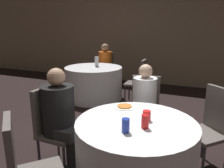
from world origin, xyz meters
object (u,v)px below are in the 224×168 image
object	(u,v)px
chair_near_west	(52,122)
chair_far_north	(106,67)
person_white_shirt	(144,109)
table_far	(94,83)
chair_far_east	(140,78)
bottle_far	(97,62)
table_near	(135,157)
chair_near_southwest	(24,165)
chair_near_northeast	(213,122)
person_black_shirt	(64,120)
soda_can_blue	(126,126)
chair_near_north	(145,105)
person_orange_shirt	(105,66)
pizza_plate_near	(125,106)
soda_can_red	(145,121)

from	to	relation	value
chair_near_west	chair_far_north	xyz separation A→B (m)	(-1.00, 3.52, 0.00)
chair_far_north	person_white_shirt	world-z (taller)	person_white_shirt
table_far	chair_far_north	xyz separation A→B (m)	(-0.18, 1.05, 0.19)
chair_far_east	bottle_far	size ratio (longest dim) A/B	4.22
table_near	chair_near_southwest	bearing A→B (deg)	-131.46
chair_near_west	person_white_shirt	bearing A→B (deg)	133.70
table_far	chair_near_northeast	bearing A→B (deg)	-35.05
person_black_shirt	soda_can_blue	bearing A→B (deg)	73.91
chair_near_north	chair_near_southwest	size ratio (longest dim) A/B	1.00
chair_near_southwest	chair_far_north	size ratio (longest dim) A/B	1.00
person_orange_shirt	person_black_shirt	size ratio (longest dim) A/B	1.01
chair_near_northeast	person_orange_shirt	world-z (taller)	person_orange_shirt
chair_near_southwest	chair_far_north	xyz separation A→B (m)	(-1.34, 4.26, 0.00)
table_far	person_orange_shirt	distance (m)	0.94
table_near	chair_near_north	bearing A→B (deg)	100.71
soda_can_blue	bottle_far	bearing A→B (deg)	122.10
chair_near_north	chair_near_southwest	world-z (taller)	same
person_white_shirt	bottle_far	size ratio (longest dim) A/B	5.05
pizza_plate_near	bottle_far	xyz separation A→B (m)	(-1.54, 2.24, 0.11)
chair_far_east	soda_can_blue	world-z (taller)	chair_far_east
table_near	chair_far_east	distance (m)	2.67
pizza_plate_near	chair_near_north	bearing A→B (deg)	84.87
chair_near_northeast	chair_far_east	bearing A→B (deg)	-9.47
chair_near_southwest	soda_can_red	world-z (taller)	chair_near_southwest
chair_far_north	person_orange_shirt	world-z (taller)	person_orange_shirt
chair_far_east	person_black_shirt	distance (m)	2.56
table_near	chair_near_west	size ratio (longest dim) A/B	1.20
chair_near_north	person_orange_shirt	xyz separation A→B (m)	(-1.78, 2.39, 0.05)
pizza_plate_near	soda_can_blue	world-z (taller)	soda_can_blue
table_near	chair_near_northeast	distance (m)	1.01
chair_near_west	soda_can_red	bearing A→B (deg)	85.41
chair_far_east	person_white_shirt	xyz separation A→B (m)	(0.59, -1.75, 0.01)
person_white_shirt	soda_can_red	bearing A→B (deg)	95.52
pizza_plate_near	person_white_shirt	bearing A→B (deg)	79.21
chair_far_north	soda_can_blue	xyz separation A→B (m)	(1.98, -3.76, 0.24)
chair_near_north	soda_can_red	xyz separation A→B (m)	(0.29, -1.06, 0.24)
soda_can_blue	chair_near_north	bearing A→B (deg)	97.80
table_near	person_white_shirt	size ratio (longest dim) A/B	1.00
table_far	person_white_shirt	bearing A→B (deg)	-45.15
table_far	person_black_shirt	distance (m)	2.67
chair_near_southwest	table_far	bearing A→B (deg)	151.22
chair_near_southwest	person_orange_shirt	xyz separation A→B (m)	(-1.31, 4.11, 0.05)
chair_far_north	person_white_shirt	distance (m)	3.28
table_far	table_near	bearing A→B (deg)	-53.76
table_far	person_white_shirt	distance (m)	2.36
person_white_shirt	chair_far_east	bearing A→B (deg)	-81.96
chair_far_north	soda_can_blue	bearing A→B (deg)	107.80
chair_near_northeast	pizza_plate_near	distance (m)	1.01
table_near	chair_near_west	bearing A→B (deg)	-179.92
table_far	chair_near_west	world-z (taller)	chair_near_west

